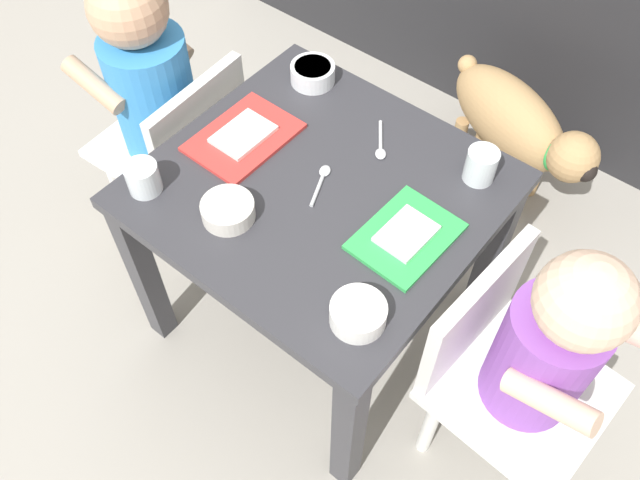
% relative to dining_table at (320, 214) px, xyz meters
% --- Properties ---
extents(ground_plane, '(7.00, 7.00, 0.00)m').
position_rel_dining_table_xyz_m(ground_plane, '(0.00, 0.00, -0.39)').
color(ground_plane, '#9E998E').
extents(dining_table, '(0.59, 0.55, 0.47)m').
position_rel_dining_table_xyz_m(dining_table, '(0.00, 0.00, 0.00)').
color(dining_table, '#333338').
rests_on(dining_table, ground).
extents(seated_child_left, '(0.29, 0.29, 0.70)m').
position_rel_dining_table_xyz_m(seated_child_left, '(-0.46, 0.01, 0.05)').
color(seated_child_left, silver).
rests_on(seated_child_left, ground).
extents(seated_child_right, '(0.30, 0.30, 0.65)m').
position_rel_dining_table_xyz_m(seated_child_right, '(0.45, -0.01, 0.02)').
color(seated_child_right, silver).
rests_on(seated_child_right, ground).
extents(dog, '(0.47, 0.28, 0.32)m').
position_rel_dining_table_xyz_m(dog, '(0.11, 0.64, -0.18)').
color(dog, tan).
rests_on(dog, ground).
extents(food_tray_left, '(0.15, 0.20, 0.02)m').
position_rel_dining_table_xyz_m(food_tray_left, '(-0.18, 0.00, 0.09)').
color(food_tray_left, red).
rests_on(food_tray_left, dining_table).
extents(food_tray_right, '(0.14, 0.18, 0.02)m').
position_rel_dining_table_xyz_m(food_tray_right, '(0.18, 0.00, 0.09)').
color(food_tray_right, green).
rests_on(food_tray_right, dining_table).
extents(water_cup_left, '(0.06, 0.06, 0.06)m').
position_rel_dining_table_xyz_m(water_cup_left, '(0.21, 0.19, 0.11)').
color(water_cup_left, white).
rests_on(water_cup_left, dining_table).
extents(water_cup_right, '(0.06, 0.06, 0.06)m').
position_rel_dining_table_xyz_m(water_cup_right, '(-0.23, -0.20, 0.11)').
color(water_cup_right, white).
rests_on(water_cup_right, dining_table).
extents(veggie_bowl_far, '(0.09, 0.09, 0.04)m').
position_rel_dining_table_xyz_m(veggie_bowl_far, '(-0.19, 0.21, 0.10)').
color(veggie_bowl_far, white).
rests_on(veggie_bowl_far, dining_table).
extents(cereal_bowl_left_side, '(0.09, 0.09, 0.04)m').
position_rel_dining_table_xyz_m(cereal_bowl_left_side, '(0.22, -0.18, 0.10)').
color(cereal_bowl_left_side, white).
rests_on(cereal_bowl_left_side, dining_table).
extents(cereal_bowl_right_side, '(0.09, 0.09, 0.03)m').
position_rel_dining_table_xyz_m(cereal_bowl_right_side, '(-0.08, -0.15, 0.10)').
color(cereal_bowl_right_side, silver).
rests_on(cereal_bowl_right_side, dining_table).
extents(spoon_by_left_tray, '(0.07, 0.09, 0.01)m').
position_rel_dining_table_xyz_m(spoon_by_left_tray, '(0.03, 0.15, 0.08)').
color(spoon_by_left_tray, silver).
rests_on(spoon_by_left_tray, dining_table).
extents(spoon_by_right_tray, '(0.05, 0.10, 0.01)m').
position_rel_dining_table_xyz_m(spoon_by_right_tray, '(-0.00, 0.01, 0.08)').
color(spoon_by_right_tray, silver).
rests_on(spoon_by_right_tray, dining_table).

